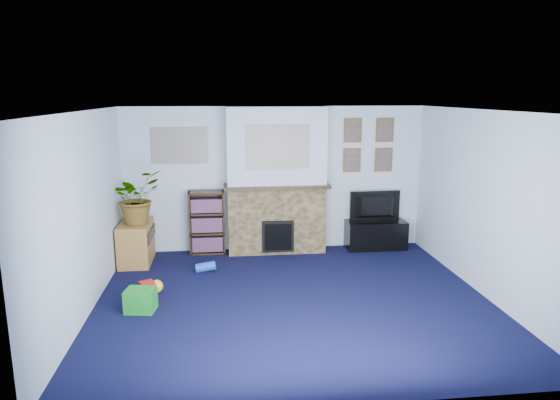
{
  "coord_description": "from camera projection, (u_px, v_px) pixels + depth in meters",
  "views": [
    {
      "loc": [
        -0.85,
        -5.94,
        2.6
      ],
      "look_at": [
        -0.09,
        0.79,
        1.15
      ],
      "focal_mm": 32.0,
      "sensor_mm": 36.0,
      "label": 1
    }
  ],
  "objects": [
    {
      "name": "collage_left",
      "position": [
        180.0,
        145.0,
        8.03
      ],
      "size": [
        0.9,
        0.03,
        0.58
      ],
      "primitive_type": "cube",
      "color": "gray",
      "rests_on": "wall_back"
    },
    {
      "name": "potted_plant",
      "position": [
        136.0,
        197.0,
        7.59
      ],
      "size": [
        0.96,
        0.97,
        0.82
      ],
      "primitive_type": "imported",
      "rotation": [
        0.0,
        0.0,
        0.85
      ],
      "color": "#26661E",
      "rests_on": "sideboard"
    },
    {
      "name": "wall_left",
      "position": [
        84.0,
        215.0,
        5.88
      ],
      "size": [
        0.04,
        4.5,
        2.4
      ],
      "primitive_type": "cube",
      "color": "silver",
      "rests_on": "ground"
    },
    {
      "name": "wall_right",
      "position": [
        486.0,
        204.0,
        6.43
      ],
      "size": [
        0.04,
        4.5,
        2.4
      ],
      "primitive_type": "cube",
      "color": "silver",
      "rests_on": "ground"
    },
    {
      "name": "floor",
      "position": [
        294.0,
        300.0,
        6.41
      ],
      "size": [
        5.0,
        4.5,
        0.01
      ],
      "primitive_type": "cube",
      "color": "black",
      "rests_on": "ground"
    },
    {
      "name": "ceiling",
      "position": [
        295.0,
        111.0,
        5.9
      ],
      "size": [
        5.0,
        4.5,
        0.01
      ],
      "primitive_type": "cube",
      "color": "white",
      "rests_on": "wall_back"
    },
    {
      "name": "toy_block",
      "position": [
        147.0,
        289.0,
        6.48
      ],
      "size": [
        0.23,
        0.23,
        0.21
      ],
      "primitive_type": "cube",
      "rotation": [
        0.0,
        0.0,
        0.43
      ],
      "color": "red",
      "rests_on": "ground"
    },
    {
      "name": "bookshelf",
      "position": [
        207.0,
        224.0,
        8.22
      ],
      "size": [
        0.58,
        0.28,
        1.05
      ],
      "color": "black",
      "rests_on": "ground"
    },
    {
      "name": "portrait_tl",
      "position": [
        353.0,
        130.0,
        8.3
      ],
      "size": [
        0.3,
        0.03,
        0.4
      ],
      "primitive_type": "cube",
      "color": "brown",
      "rests_on": "wall_back"
    },
    {
      "name": "mantel_can",
      "position": [
        317.0,
        180.0,
        8.17
      ],
      "size": [
        0.06,
        0.06,
        0.11
      ],
      "primitive_type": "cylinder",
      "color": "red",
      "rests_on": "chimney_breast"
    },
    {
      "name": "sideboard",
      "position": [
        136.0,
        241.0,
        7.78
      ],
      "size": [
        0.46,
        0.83,
        0.65
      ],
      "primitive_type": "cube",
      "color": "olive",
      "rests_on": "ground"
    },
    {
      "name": "wall_back",
      "position": [
        275.0,
        179.0,
        8.34
      ],
      "size": [
        5.0,
        0.04,
        2.4
      ],
      "primitive_type": "cube",
      "color": "silver",
      "rests_on": "ground"
    },
    {
      "name": "portrait_bl",
      "position": [
        352.0,
        160.0,
        8.4
      ],
      "size": [
        0.3,
        0.03,
        0.4
      ],
      "primitive_type": "cube",
      "color": "brown",
      "rests_on": "wall_back"
    },
    {
      "name": "green_crate",
      "position": [
        141.0,
        300.0,
        6.06
      ],
      "size": [
        0.39,
        0.33,
        0.28
      ],
      "primitive_type": "cube",
      "rotation": [
        0.0,
        0.0,
        -0.16
      ],
      "color": "#198C26",
      "rests_on": "ground"
    },
    {
      "name": "television",
      "position": [
        376.0,
        206.0,
        8.43
      ],
      "size": [
        0.87,
        0.14,
        0.5
      ],
      "primitive_type": "imported",
      "rotation": [
        0.0,
        0.0,
        3.17
      ],
      "color": "black",
      "rests_on": "tv_stand"
    },
    {
      "name": "portrait_tr",
      "position": [
        385.0,
        130.0,
        8.36
      ],
      "size": [
        0.3,
        0.03,
        0.4
      ],
      "primitive_type": "cube",
      "color": "brown",
      "rests_on": "wall_back"
    },
    {
      "name": "toy_tube",
      "position": [
        206.0,
        267.0,
        7.43
      ],
      "size": [
        0.31,
        0.14,
        0.18
      ],
      "primitive_type": "cylinder",
      "rotation": [
        0.0,
        1.43,
        0.0
      ],
      "color": "blue",
      "rests_on": "ground"
    },
    {
      "name": "portrait_br",
      "position": [
        383.0,
        160.0,
        8.46
      ],
      "size": [
        0.3,
        0.03,
        0.4
      ],
      "primitive_type": "cube",
      "color": "brown",
      "rests_on": "wall_back"
    },
    {
      "name": "mantel_candle",
      "position": [
        294.0,
        179.0,
        8.12
      ],
      "size": [
        0.05,
        0.05,
        0.15
      ],
      "primitive_type": "cylinder",
      "color": "#B2BFC6",
      "rests_on": "chimney_breast"
    },
    {
      "name": "chimney_breast",
      "position": [
        276.0,
        182.0,
        8.15
      ],
      "size": [
        1.72,
        0.5,
        2.4
      ],
      "color": "brown",
      "rests_on": "ground"
    },
    {
      "name": "mantel_clock",
      "position": [
        270.0,
        180.0,
        8.08
      ],
      "size": [
        0.09,
        0.06,
        0.13
      ],
      "primitive_type": "cube",
      "color": "gold",
      "rests_on": "chimney_breast"
    },
    {
      "name": "collage_main",
      "position": [
        278.0,
        147.0,
        7.82
      ],
      "size": [
        1.0,
        0.03,
        0.68
      ],
      "primitive_type": "cube",
      "color": "gray",
      "rests_on": "chimney_breast"
    },
    {
      "name": "wall_front",
      "position": [
        334.0,
        273.0,
        3.97
      ],
      "size": [
        5.0,
        0.04,
        2.4
      ],
      "primitive_type": "cube",
      "color": "silver",
      "rests_on": "ground"
    },
    {
      "name": "tv_stand",
      "position": [
        376.0,
        235.0,
        8.52
      ],
      "size": [
        1.01,
        0.43,
        0.48
      ],
      "primitive_type": "cube",
      "color": "black",
      "rests_on": "ground"
    },
    {
      "name": "toy_ball",
      "position": [
        156.0,
        286.0,
        6.63
      ],
      "size": [
        0.18,
        0.18,
        0.18
      ],
      "primitive_type": "sphere",
      "color": "yellow",
      "rests_on": "ground"
    },
    {
      "name": "mantel_teddy",
      "position": [
        242.0,
        181.0,
        8.03
      ],
      "size": [
        0.13,
        0.13,
        0.13
      ],
      "primitive_type": "sphere",
      "color": "gray",
      "rests_on": "chimney_breast"
    }
  ]
}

